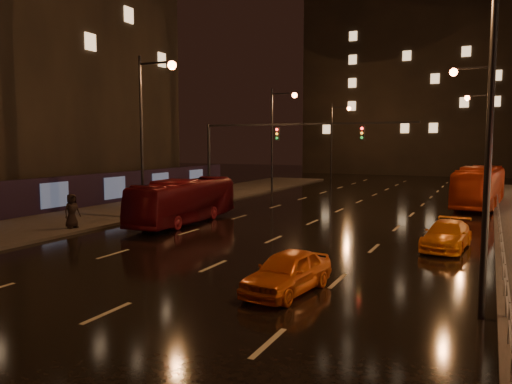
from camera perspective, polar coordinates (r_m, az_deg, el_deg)
ground at (r=34.34m, az=8.61°, el=-2.49°), size 140.00×140.00×0.00m
sidewalk_left at (r=36.33m, az=-14.70°, el=-2.05°), size 7.00×70.00×0.15m
building_distant at (r=85.81m, az=21.77°, el=14.06°), size 44.00×16.00×36.00m
hoarding_left at (r=36.59m, az=-22.22°, el=-0.37°), size 0.30×46.00×2.50m
traffic_signal at (r=35.77m, az=0.89°, el=5.51°), size 15.31×0.32×6.20m
streetlight_right at (r=14.71m, az=22.64°, el=11.58°), size 2.64×0.50×10.00m
railing_right at (r=30.85m, az=26.00°, el=-2.22°), size 0.05×56.00×1.00m
bus_red at (r=30.42m, az=-8.21°, el=-1.01°), size 2.68×9.58×2.64m
bus_curb at (r=41.23m, az=24.19°, el=0.57°), size 3.60×11.19×3.06m
taxi_near at (r=16.24m, az=3.61°, el=-9.08°), size 2.12×4.15×1.35m
taxi_far at (r=24.34m, az=20.97°, el=-4.62°), size 2.17×4.49×1.26m
pedestrian_c at (r=29.13m, az=-20.29°, el=-2.04°), size 0.78×1.03×1.89m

